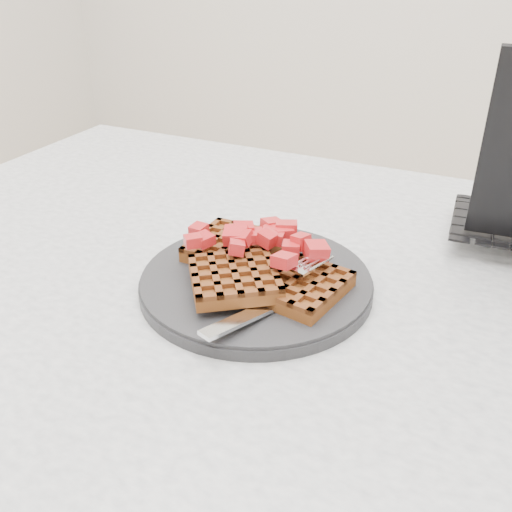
{
  "coord_description": "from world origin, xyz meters",
  "views": [
    {
      "loc": [
        0.18,
        -0.51,
        1.08
      ],
      "look_at": [
        -0.04,
        -0.03,
        0.79
      ],
      "focal_mm": 40.0,
      "sensor_mm": 36.0,
      "label": 1
    }
  ],
  "objects": [
    {
      "name": "fork",
      "position": [
        0.0,
        -0.07,
        0.77
      ],
      "size": [
        0.08,
        0.18,
        0.02
      ],
      "primitive_type": null,
      "rotation": [
        0.0,
        0.0,
        -0.34
      ],
      "color": "silver",
      "rests_on": "plate"
    },
    {
      "name": "waffles",
      "position": [
        -0.04,
        -0.04,
        0.78
      ],
      "size": [
        0.19,
        0.18,
        0.03
      ],
      "color": "brown",
      "rests_on": "plate"
    },
    {
      "name": "table",
      "position": [
        0.0,
        0.0,
        0.64
      ],
      "size": [
        1.2,
        0.8,
        0.75
      ],
      "color": "silver",
      "rests_on": "ground"
    },
    {
      "name": "strawberry_pile",
      "position": [
        -0.04,
        -0.03,
        0.8
      ],
      "size": [
        0.15,
        0.15,
        0.02
      ],
      "primitive_type": null,
      "color": "#9F0006",
      "rests_on": "waffles"
    },
    {
      "name": "plate",
      "position": [
        -0.04,
        -0.03,
        0.76
      ],
      "size": [
        0.25,
        0.25,
        0.02
      ],
      "primitive_type": "cylinder",
      "color": "black",
      "rests_on": "table"
    }
  ]
}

